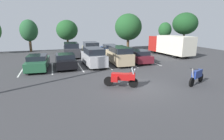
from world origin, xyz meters
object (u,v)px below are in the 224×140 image
object	(u,v)px
car_far_charcoal	(71,50)
motorcycle_second	(197,76)
motorcycle_touring	(122,78)
car_far_champagne	(91,49)
box_truck	(171,45)
car_green	(38,62)
car_black	(65,60)
car_tan	(119,55)
car_far_blue	(110,50)
car_silver	(94,57)
car_maroon	(138,56)

from	to	relation	value
car_far_charcoal	motorcycle_second	bearing A→B (deg)	-62.98
motorcycle_touring	car_far_champagne	world-z (taller)	car_far_champagne
box_truck	car_green	bearing A→B (deg)	-169.47
car_black	car_tan	world-z (taller)	car_tan
car_black	car_far_blue	world-z (taller)	car_far_blue
car_far_charcoal	box_truck	distance (m)	13.62
car_far_charcoal	car_green	bearing A→B (deg)	-121.63
car_black	car_silver	bearing A→B (deg)	-6.81
car_silver	car_far_champagne	distance (m)	6.78
car_black	car_silver	world-z (taller)	car_silver
car_green	box_truck	bearing A→B (deg)	10.53
car_tan	car_far_blue	world-z (taller)	car_tan
car_green	box_truck	xyz separation A→B (m)	(17.04, 3.17, 0.79)
car_maroon	car_far_blue	xyz separation A→B (m)	(-1.49, 6.15, 0.02)
motorcycle_touring	car_tan	xyz separation A→B (m)	(2.37, 7.01, 0.31)
car_far_champagne	car_far_blue	distance (m)	2.73
car_far_charcoal	box_truck	bearing A→B (deg)	-12.37
car_black	box_truck	xyz separation A→B (m)	(14.50, 2.99, 0.79)
motorcycle_second	box_truck	size ratio (longest dim) A/B	0.29
car_black	car_far_champagne	xyz separation A→B (m)	(3.93, 6.36, 0.23)
motorcycle_second	car_far_blue	distance (m)	14.75
car_maroon	car_far_champagne	size ratio (longest dim) A/B	1.04
car_tan	box_truck	world-z (taller)	box_truck
box_truck	car_far_champagne	bearing A→B (deg)	162.33
motorcycle_touring	motorcycle_second	size ratio (longest dim) A/B	1.03
motorcycle_touring	car_silver	world-z (taller)	car_silver
car_green	car_silver	bearing A→B (deg)	-1.73
motorcycle_touring	car_silver	xyz separation A→B (m)	(-0.42, 6.98, 0.28)
car_maroon	box_truck	world-z (taller)	box_truck
car_far_champagne	box_truck	bearing A→B (deg)	-17.67
motorcycle_second	box_truck	world-z (taller)	box_truck
motorcycle_touring	car_tan	bearing A→B (deg)	71.31
car_maroon	car_far_champagne	bearing A→B (deg)	123.63
motorcycle_touring	car_green	bearing A→B (deg)	129.06
car_tan	car_far_charcoal	world-z (taller)	car_tan
car_green	car_far_charcoal	xyz separation A→B (m)	(3.75, 6.08, 0.25)
motorcycle_second	car_tan	size ratio (longest dim) A/B	0.43
car_far_champagne	car_tan	bearing A→B (deg)	-75.66
car_maroon	car_far_blue	bearing A→B (deg)	103.64
car_far_blue	car_maroon	bearing A→B (deg)	-76.36
car_green	car_far_champagne	distance (m)	9.19
car_black	box_truck	world-z (taller)	box_truck
car_green	car_silver	xyz separation A→B (m)	(5.37, -0.16, 0.24)
car_black	box_truck	size ratio (longest dim) A/B	0.65
motorcycle_touring	car_tan	distance (m)	7.40
car_silver	car_far_blue	size ratio (longest dim) A/B	0.94
motorcycle_second	car_maroon	world-z (taller)	car_maroon
motorcycle_touring	car_green	size ratio (longest dim) A/B	0.47
motorcycle_touring	motorcycle_second	bearing A→B (deg)	-12.05
motorcycle_touring	car_maroon	bearing A→B (deg)	56.46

